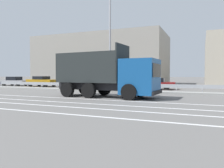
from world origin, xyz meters
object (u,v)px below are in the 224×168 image
at_px(parked_car_1, 15,81).
at_px(street_lamp_1, 109,35).
at_px(parked_car_4, 111,83).
at_px(parked_car_5, 155,83).
at_px(dump_truck, 119,78).
at_px(parked_car_3, 75,82).
at_px(median_road_sign, 89,78).
at_px(parked_car_2, 42,81).

bearing_deg(parked_car_1, street_lamp_1, 69.77).
bearing_deg(parked_car_4, street_lamp_1, 20.47).
bearing_deg(parked_car_5, dump_truck, 173.49).
height_order(street_lamp_1, parked_car_4, street_lamp_1).
distance_m(dump_truck, parked_car_3, 13.53).
height_order(parked_car_1, parked_car_5, parked_car_1).
bearing_deg(parked_car_3, median_road_sign, 40.11).
height_order(parked_car_3, parked_car_5, parked_car_3).
xyz_separation_m(parked_car_2, parked_car_4, (10.34, -0.05, -0.06)).
height_order(dump_truck, parked_car_5, dump_truck).
xyz_separation_m(parked_car_3, parked_car_4, (4.90, 0.08, -0.01)).
relative_size(parked_car_2, parked_car_5, 0.97).
bearing_deg(parked_car_4, parked_car_5, 94.51).
distance_m(median_road_sign, parked_car_1, 16.52).
relative_size(parked_car_4, parked_car_5, 0.99).
bearing_deg(dump_truck, parked_car_5, -179.31).
bearing_deg(parked_car_1, parked_car_2, 83.11).
bearing_deg(parked_car_3, dump_truck, 41.33).
bearing_deg(parked_car_3, parked_car_4, 87.14).
distance_m(parked_car_1, parked_car_4, 15.79).
xyz_separation_m(median_road_sign, parked_car_2, (-10.14, 5.02, -0.53)).
distance_m(median_road_sign, parked_car_5, 7.68).
relative_size(street_lamp_1, parked_car_5, 2.05).
bearing_deg(dump_truck, parked_car_2, -119.38).
xyz_separation_m(street_lamp_1, parked_car_4, (-2.08, 5.26, -4.61)).
height_order(parked_car_1, parked_car_3, parked_car_1).
height_order(median_road_sign, street_lamp_1, street_lamp_1).
xyz_separation_m(street_lamp_1, parked_car_5, (3.07, 5.77, -4.63)).
xyz_separation_m(parked_car_2, parked_car_5, (15.49, 0.46, -0.07)).
height_order(parked_car_2, parked_car_4, parked_car_2).
distance_m(dump_truck, median_road_sign, 6.73).
bearing_deg(parked_car_1, dump_truck, 61.31).
bearing_deg(median_road_sign, parked_car_2, 153.66).
bearing_deg(street_lamp_1, parked_car_1, 162.19).
bearing_deg(median_road_sign, parked_car_4, 87.73).
bearing_deg(parked_car_5, street_lamp_1, 148.18).
height_order(median_road_sign, parked_car_1, median_road_sign).
bearing_deg(parked_car_4, median_road_sign, -3.36).
bearing_deg(parked_car_2, parked_car_4, 93.89).
bearing_deg(parked_car_1, parked_car_5, 87.66).
relative_size(parked_car_3, parked_car_5, 0.90).
relative_size(street_lamp_1, parked_car_2, 2.12).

